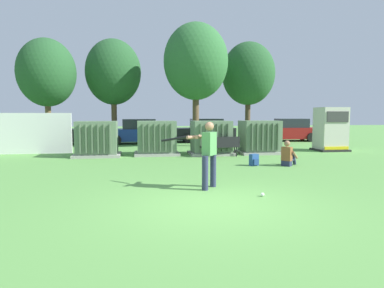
{
  "coord_description": "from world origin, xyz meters",
  "views": [
    {
      "loc": [
        -1.56,
        -6.92,
        1.94
      ],
      "look_at": [
        0.1,
        3.5,
        1.0
      ],
      "focal_mm": 31.44,
      "sensor_mm": 36.0,
      "label": 1
    }
  ],
  "objects": [
    {
      "name": "batter",
      "position": [
        0.2,
        1.59,
        0.98
      ],
      "size": [
        1.41,
        1.2,
        1.74
      ],
      "color": "#282D4C",
      "rests_on": "ground"
    },
    {
      "name": "parked_car_right_of_center",
      "position": [
        3.07,
        16.37,
        0.75
      ],
      "size": [
        4.24,
        2.0,
        1.62
      ],
      "color": "black",
      "rests_on": "ground"
    },
    {
      "name": "tree_center_left",
      "position": [
        -3.11,
        15.46,
        4.61
      ],
      "size": [
        3.52,
        3.52,
        6.73
      ],
      "color": "brown",
      "rests_on": "ground"
    },
    {
      "name": "parked_car_left_of_center",
      "position": [
        -1.66,
        15.56,
        0.75
      ],
      "size": [
        4.26,
        2.04,
        1.62
      ],
      "color": "navy",
      "rests_on": "ground"
    },
    {
      "name": "tree_center_right",
      "position": [
        1.88,
        13.25,
        5.06
      ],
      "size": [
        3.86,
        3.86,
        7.38
      ],
      "color": "brown",
      "rests_on": "ground"
    },
    {
      "name": "park_bench",
      "position": [
        2.11,
        7.92,
        0.54
      ],
      "size": [
        1.82,
        0.53,
        0.92
      ],
      "color": "black",
      "rests_on": "ground"
    },
    {
      "name": "tree_right",
      "position": [
        5.78,
        15.09,
        4.64
      ],
      "size": [
        3.54,
        3.54,
        6.76
      ],
      "color": "#4C3828",
      "rests_on": "ground"
    },
    {
      "name": "sports_ball",
      "position": [
        1.31,
        0.51,
        0.04
      ],
      "size": [
        0.09,
        0.09,
        0.09
      ],
      "primitive_type": "sphere",
      "color": "white",
      "rests_on": "ground"
    },
    {
      "name": "transformer_mid_east",
      "position": [
        1.87,
        8.83,
        0.79
      ],
      "size": [
        2.1,
        1.7,
        1.62
      ],
      "color": "#9E9B93",
      "rests_on": "ground"
    },
    {
      "name": "tree_left",
      "position": [
        -6.75,
        13.74,
        4.31
      ],
      "size": [
        3.28,
        3.28,
        6.28
      ],
      "color": "brown",
      "rests_on": "ground"
    },
    {
      "name": "seated_spectator",
      "position": [
        3.98,
        4.91,
        0.38
      ],
      "size": [
        0.75,
        0.72,
        0.96
      ],
      "color": "#282D4C",
      "rests_on": "ground"
    },
    {
      "name": "fence_panel",
      "position": [
        -7.25,
        10.5,
        1.0
      ],
      "size": [
        4.8,
        0.12,
        2.0
      ],
      "primitive_type": "cube",
      "color": "white",
      "rests_on": "ground"
    },
    {
      "name": "parked_car_rightmost",
      "position": [
        9.27,
        15.98,
        0.75
      ],
      "size": [
        4.35,
        2.24,
        1.62
      ],
      "color": "maroon",
      "rests_on": "ground"
    },
    {
      "name": "transformer_west",
      "position": [
        -3.45,
        8.99,
        0.79
      ],
      "size": [
        2.1,
        1.7,
        1.62
      ],
      "color": "#9E9B93",
      "rests_on": "ground"
    },
    {
      "name": "parked_car_leftmost",
      "position": [
        -7.49,
        16.0,
        0.75
      ],
      "size": [
        4.33,
        2.2,
        1.62
      ],
      "color": "black",
      "rests_on": "ground"
    },
    {
      "name": "transformer_east",
      "position": [
        4.34,
        8.9,
        0.79
      ],
      "size": [
        2.1,
        1.7,
        1.62
      ],
      "color": "#9E9B93",
      "rests_on": "ground"
    },
    {
      "name": "transformer_mid_west",
      "position": [
        -0.72,
        9.15,
        0.79
      ],
      "size": [
        2.1,
        1.7,
        1.62
      ],
      "color": "#9E9B93",
      "rests_on": "ground"
    },
    {
      "name": "ground_plane",
      "position": [
        0.0,
        0.0,
        0.0
      ],
      "size": [
        96.0,
        96.0,
        0.0
      ],
      "primitive_type": "plane",
      "color": "#5B9947"
    },
    {
      "name": "generator_enclosure",
      "position": [
        8.5,
        9.49,
        1.14
      ],
      "size": [
        1.6,
        1.4,
        2.3
      ],
      "color": "#262626",
      "rests_on": "ground"
    },
    {
      "name": "backpack",
      "position": [
        2.73,
        5.12,
        0.21
      ],
      "size": [
        0.37,
        0.34,
        0.44
      ],
      "color": "#264C8C",
      "rests_on": "ground"
    }
  ]
}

